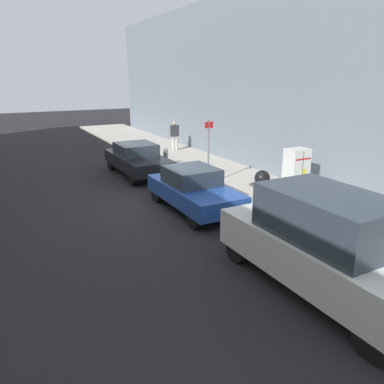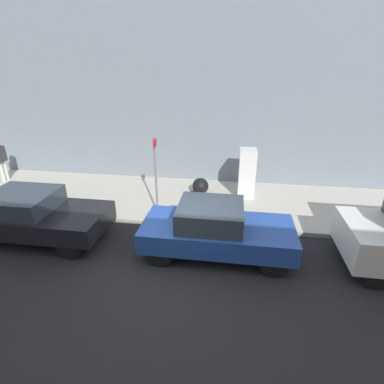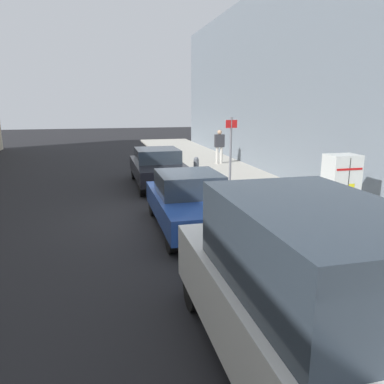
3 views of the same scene
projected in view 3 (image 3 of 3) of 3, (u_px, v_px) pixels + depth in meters
The scene contains 11 objects.
ground_plane at pixel (153, 220), 10.29m from camera, with size 80.00×80.00×0.00m, color black.
sidewalk_slab at pixel (284, 208), 11.19m from camera, with size 3.85×44.00×0.14m, color #B2ADA0.
discarded_refrigerator at pixel (340, 189), 9.41m from camera, with size 0.78×0.61×1.76m.
manhole_cover at pixel (294, 205), 11.31m from camera, with size 0.70×0.70×0.02m, color #47443F.
street_sign_post at pixel (231, 155), 11.61m from camera, with size 0.36×0.07×2.58m.
fire_hydrant at pixel (196, 167), 15.55m from camera, with size 0.22×0.22×0.84m.
trash_bag at pixel (300, 196), 11.13m from camera, with size 0.62×0.62×0.62m, color black.
pedestrian_walking_far at pixel (219, 144), 18.90m from camera, with size 0.49×0.23×1.69m.
parked_sedan_dark at pixel (158, 167), 14.50m from camera, with size 1.84×4.31×1.42m.
parked_hatchback_blue at pixel (190, 201), 9.45m from camera, with size 1.74×3.97×1.43m.
parked_van_white at pixel (310, 300), 4.05m from camera, with size 1.91×4.91×2.14m.
Camera 3 is at (1.29, 9.81, 3.14)m, focal length 35.00 mm.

